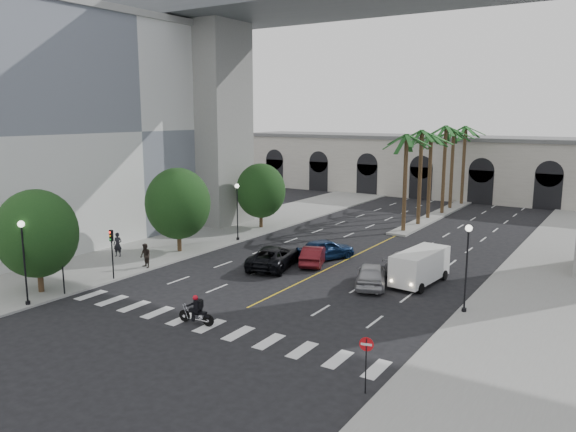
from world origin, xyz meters
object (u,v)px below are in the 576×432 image
object	(u,v)px
lamp_post_left_near	(24,256)
motorcycle_rider	(197,311)
car_a	(371,275)
do_not_enter_sign	(366,353)
car_b	(314,255)
car_c	(273,257)
lamp_post_right	(467,261)
lamp_post_left_far	(237,207)
car_d	(404,262)
traffic_signal_far	(112,246)
car_e	(325,249)
pedestrian_b	(145,256)
cargo_van	(420,266)
traffic_signal_near	(62,258)
pedestrian_a	(118,245)

from	to	relation	value
lamp_post_left_near	motorcycle_rider	xyz separation A→B (m)	(10.63, 3.37, -2.46)
car_a	do_not_enter_sign	size ratio (longest dim) A/B	1.96
car_b	car_c	size ratio (longest dim) A/B	0.75
lamp_post_right	lamp_post_left_far	bearing A→B (deg)	160.67
car_d	lamp_post_left_far	bearing A→B (deg)	-11.47
lamp_post_right	traffic_signal_far	world-z (taller)	lamp_post_right
motorcycle_rider	car_b	bearing A→B (deg)	88.22
car_a	car_e	world-z (taller)	car_e
traffic_signal_far	car_c	world-z (taller)	traffic_signal_far
car_e	traffic_signal_far	bearing A→B (deg)	76.90
lamp_post_left_far	pedestrian_b	xyz separation A→B (m)	(-0.10, -11.26, -2.15)
lamp_post_right	do_not_enter_sign	world-z (taller)	lamp_post_right
car_a	car_d	bearing A→B (deg)	-117.93
car_a	lamp_post_right	bearing A→B (deg)	142.85
car_c	car_b	bearing A→B (deg)	-147.06
motorcycle_rider	cargo_van	world-z (taller)	cargo_van
traffic_signal_near	cargo_van	world-z (taller)	traffic_signal_near
lamp_post_left_near	do_not_enter_sign	size ratio (longest dim) A/B	2.14
car_c	car_d	bearing A→B (deg)	-169.43
car_d	cargo_van	size ratio (longest dim) A/B	0.93
car_e	do_not_enter_sign	size ratio (longest dim) A/B	1.99
cargo_van	do_not_enter_sign	bearing A→B (deg)	-72.47
lamp_post_left_near	car_c	bearing A→B (deg)	63.44
cargo_van	do_not_enter_sign	distance (m)	16.44
cargo_van	pedestrian_a	xyz separation A→B (m)	(-23.12, -6.29, -0.17)
car_d	lamp_post_right	bearing A→B (deg)	126.94
lamp_post_left_near	car_b	world-z (taller)	lamp_post_left_near
lamp_post_right	car_c	bearing A→B (deg)	170.95
motorcycle_rider	pedestrian_b	distance (m)	12.48
lamp_post_left_far	cargo_van	xyz separation A→B (m)	(18.57, -3.75, -1.92)
lamp_post_left_near	car_d	distance (m)	25.76
traffic_signal_near	car_c	size ratio (longest dim) A/B	0.61
traffic_signal_far	do_not_enter_sign	size ratio (longest dim) A/B	1.46
motorcycle_rider	car_e	xyz separation A→B (m)	(-0.73, 16.28, 0.09)
lamp_post_right	motorcycle_rider	size ratio (longest dim) A/B	2.30
lamp_post_left_far	traffic_signal_far	bearing A→B (deg)	-89.60
pedestrian_b	pedestrian_a	bearing A→B (deg)	178.95
pedestrian_a	pedestrian_b	world-z (taller)	pedestrian_a
pedestrian_a	car_c	bearing A→B (deg)	-2.53
car_d	traffic_signal_far	bearing A→B (deg)	31.91
motorcycle_rider	pedestrian_b	bearing A→B (deg)	144.64
car_d	pedestrian_b	size ratio (longest dim) A/B	2.85
traffic_signal_near	car_a	distance (m)	20.28
lamp_post_right	cargo_van	size ratio (longest dim) A/B	0.94
traffic_signal_near	cargo_van	bearing A→B (deg)	38.62
cargo_van	pedestrian_b	xyz separation A→B (m)	(-18.67, -7.51, -0.23)
motorcycle_rider	do_not_enter_sign	world-z (taller)	do_not_enter_sign
lamp_post_left_near	car_e	distance (m)	22.13
motorcycle_rider	car_c	xyz separation A→B (m)	(-2.93, 12.03, 0.08)
traffic_signal_far	car_d	world-z (taller)	traffic_signal_far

